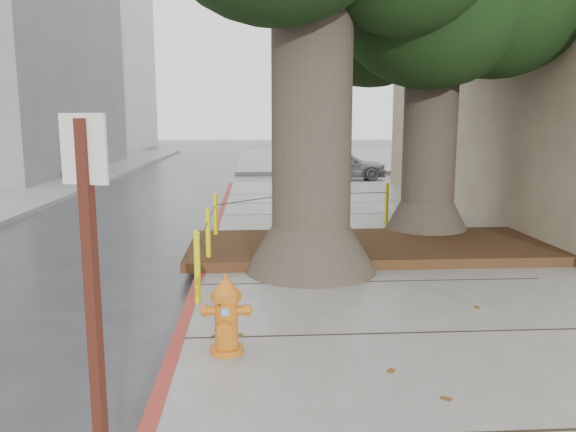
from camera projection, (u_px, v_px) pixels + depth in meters
name	position (u px, v px, depth m)	size (l,w,h in m)	color
ground	(363.00, 347.00, 6.12)	(140.00, 140.00, 0.00)	#28282B
sidewalk_far	(364.00, 159.00, 36.01)	(16.00, 20.00, 0.15)	slate
curb_red	(200.00, 280.00, 8.45)	(0.14, 26.00, 0.16)	maroon
planter_bed	(371.00, 247.00, 9.98)	(6.40, 2.60, 0.16)	black
building_far_white	(67.00, 62.00, 48.10)	(12.00, 18.00, 15.00)	silver
building_side_white	(553.00, 85.00, 31.96)	(10.00, 10.00, 9.00)	silver
bollard_ring	(271.00, 219.00, 10.27)	(3.79, 5.39, 0.95)	yellow
fire_hydrant	(226.00, 315.00, 5.55)	(0.42, 0.37, 0.81)	orange
signpost	(94.00, 327.00, 2.67)	(0.22, 0.09, 2.32)	#471911
car_silver	(342.00, 164.00, 23.83)	(1.52, 3.77, 1.28)	#9B9CA0
car_red	(458.00, 162.00, 25.35)	(1.35, 3.87, 1.27)	maroon
car_dark	(72.00, 165.00, 24.72)	(1.55, 3.81, 1.11)	black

